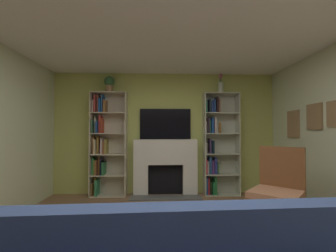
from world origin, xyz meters
TOP-DOWN VIEW (x-y plane):
  - wall_back_accent at (0.00, 2.67)m, footprint 4.80×0.06m
  - ceiling at (0.00, 0.00)m, footprint 4.80×5.40m
  - fireplace at (0.00, 2.52)m, footprint 1.40×0.54m
  - tv at (0.00, 2.61)m, footprint 1.07×0.06m
  - bookshelf_left at (-1.25, 2.53)m, footprint 0.72×0.30m
  - bookshelf_right at (1.07, 2.53)m, footprint 0.72×0.30m
  - potted_plant at (-1.16, 2.49)m, footprint 0.21×0.21m
  - vase_with_flowers at (1.16, 2.49)m, footprint 0.11×0.11m
  - armchair at (1.46, 0.81)m, footprint 0.84×0.84m

SIDE VIEW (x-z plane):
  - armchair at x=1.46m, z-range 0.01..1.10m
  - fireplace at x=0.00m, z-range 0.04..1.18m
  - bookshelf_right at x=1.07m, z-range -0.02..2.09m
  - bookshelf_left at x=-1.25m, z-range 0.01..2.12m
  - wall_back_accent at x=0.00m, z-range 0.00..2.55m
  - tv at x=0.00m, z-range 1.15..1.79m
  - vase_with_flowers at x=1.16m, z-range 2.08..2.49m
  - potted_plant at x=-1.16m, z-range 2.13..2.47m
  - ceiling at x=0.00m, z-range 2.55..2.61m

